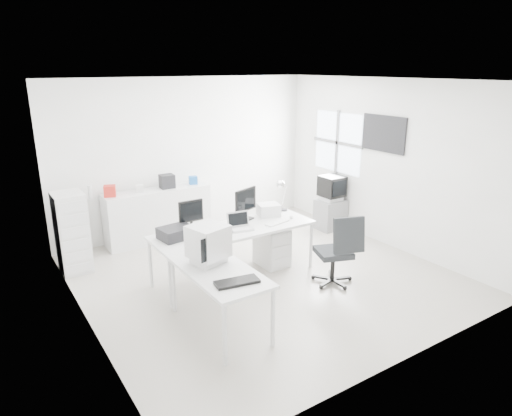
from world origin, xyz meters
TOP-DOWN VIEW (x-y plane):
  - floor at (0.00, 0.00)m, footprint 5.00×5.00m
  - ceiling at (0.00, 0.00)m, footprint 5.00×5.00m
  - back_wall at (0.00, 2.50)m, footprint 5.00×0.02m
  - left_wall at (-2.50, 0.00)m, footprint 0.02×5.00m
  - right_wall at (2.50, 0.00)m, footprint 0.02×5.00m
  - window at (2.48, 1.20)m, footprint 0.02×1.20m
  - wall_picture at (2.47, 0.10)m, footprint 0.04×0.90m
  - main_desk at (-0.36, 0.22)m, footprint 2.40×0.80m
  - side_desk at (-1.21, -0.88)m, footprint 0.70×1.40m
  - drawer_pedestal at (0.34, 0.27)m, footprint 0.40×0.50m
  - inkjet_printer at (-1.21, 0.32)m, footprint 0.48×0.39m
  - lcd_monitor_small at (-0.91, 0.47)m, footprint 0.36×0.21m
  - lcd_monitor_large at (-0.01, 0.47)m, footprint 0.48×0.32m
  - laptop at (-0.31, 0.12)m, footprint 0.42×0.43m
  - white_keyboard at (0.29, 0.07)m, footprint 0.42×0.21m
  - white_mouse at (0.59, 0.12)m, footprint 0.06×0.06m
  - laser_printer at (0.39, 0.44)m, footprint 0.39×0.35m
  - desk_lamp at (0.74, 0.52)m, footprint 0.16×0.16m
  - crt_monitor at (-1.21, -0.63)m, footprint 0.54×0.54m
  - black_keyboard at (-1.21, -1.28)m, footprint 0.50×0.27m
  - office_chair at (0.70, -0.73)m, footprint 0.77×0.77m
  - tv_cabinet at (2.22, 1.01)m, footprint 0.52×0.42m
  - crt_tv at (2.22, 1.01)m, footprint 0.50×0.48m
  - sideboard at (-0.73, 2.24)m, footprint 1.85×0.46m
  - clutter_box_a at (-1.53, 2.24)m, footprint 0.23×0.22m
  - clutter_box_b at (-1.03, 2.24)m, footprint 0.15×0.14m
  - clutter_box_c at (-0.53, 2.24)m, footprint 0.25×0.23m
  - clutter_box_d at (-0.03, 2.24)m, footprint 0.17×0.16m
  - clutter_bottle at (-1.83, 2.28)m, footprint 0.07×0.07m
  - filing_cabinet at (-2.28, 1.72)m, footprint 0.43×0.51m

SIDE VIEW (x-z plane):
  - floor at x=0.00m, z-range -0.01..0.01m
  - tv_cabinet at x=2.22m, z-range 0.00..0.56m
  - drawer_pedestal at x=0.34m, z-range 0.00..0.60m
  - main_desk at x=-0.36m, z-range 0.00..0.75m
  - side_desk at x=-1.21m, z-range 0.00..0.75m
  - sideboard at x=-0.73m, z-range 0.00..0.93m
  - office_chair at x=0.70m, z-range 0.00..1.03m
  - filing_cabinet at x=-2.28m, z-range 0.00..1.22m
  - white_keyboard at x=0.29m, z-range 0.75..0.77m
  - black_keyboard at x=-1.21m, z-range 0.75..0.78m
  - white_mouse at x=0.59m, z-range 0.75..0.81m
  - crt_tv at x=2.22m, z-range 0.56..1.01m
  - inkjet_printer at x=-1.21m, z-range 0.75..0.91m
  - laser_printer at x=0.39m, z-range 0.75..0.94m
  - laptop at x=-0.31m, z-range 0.75..0.99m
  - desk_lamp at x=0.74m, z-range 0.75..1.18m
  - lcd_monitor_small at x=-0.91m, z-range 0.75..1.20m
  - lcd_monitor_large at x=-0.01m, z-range 0.75..1.22m
  - clutter_box_b at x=-1.03m, z-range 0.93..1.05m
  - clutter_box_d at x=-0.03m, z-range 0.93..1.07m
  - crt_monitor at x=-1.21m, z-range 0.75..1.25m
  - clutter_box_a at x=-1.53m, z-range 0.93..1.11m
  - clutter_bottle at x=-1.83m, z-range 0.93..1.15m
  - clutter_box_c at x=-0.53m, z-range 0.93..1.16m
  - back_wall at x=0.00m, z-range 0.00..2.80m
  - left_wall at x=-2.50m, z-range 0.00..2.80m
  - right_wall at x=2.50m, z-range 0.00..2.80m
  - window at x=2.48m, z-range 1.05..2.15m
  - wall_picture at x=2.47m, z-range 1.60..2.20m
  - ceiling at x=0.00m, z-range 2.79..2.80m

